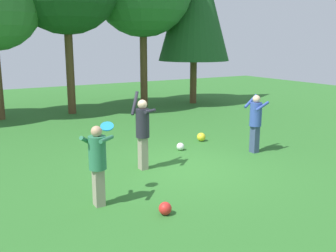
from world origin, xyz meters
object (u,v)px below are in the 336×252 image
Objects in this scene: person_catcher at (98,159)px; ball_white at (180,147)px; ball_yellow at (201,137)px; person_thrower at (143,128)px; ball_red at (165,208)px; frisbee at (107,126)px; person_bystander at (256,119)px.

person_catcher is 7.09× the size of ball_white.
ball_white is (-1.16, -0.57, -0.03)m from ball_yellow.
person_thrower is at bearing -4.18° from person_catcher.
person_thrower is 2.89m from ball_red.
frisbee is 4.07m from ball_white.
ball_yellow is at bearing -11.89° from person_catcher.
ball_yellow is at bearing 47.60° from ball_red.
person_thrower is at bearing -15.14° from person_bystander.
person_thrower reaches higher than ball_yellow.
person_bystander is 6.02× the size of ball_yellow.
person_catcher reaches higher than ball_red.
ball_yellow reaches higher than ball_red.
person_catcher is 0.75m from frisbee.
ball_white is at bearing -154.03° from ball_yellow.
ball_red is (0.91, -1.03, -0.83)m from person_catcher.
person_thrower reaches higher than person_catcher.
person_catcher reaches higher than ball_yellow.
person_thrower is 1.17× the size of person_bystander.
person_bystander reaches higher than ball_yellow.
frisbee is at bearing 111.01° from ball_red.
frisbee is (0.37, 0.37, 0.54)m from person_catcher.
person_bystander is 4.78× the size of frisbee.
frisbee is 1.55× the size of ball_white.
ball_yellow is (2.91, 1.55, -0.93)m from person_thrower.
ball_white is (1.75, 0.98, -0.95)m from person_thrower.
ball_red is at bearing -68.99° from frisbee.
ball_white is at bearing 169.29° from person_thrower.
person_catcher is at bearing -144.23° from ball_white.
ball_yellow is 1.13× the size of ball_red.
frisbee is at bearing -0.00° from person_thrower.
person_bystander reaches higher than person_catcher.
frisbee is 1.26× the size of ball_yellow.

